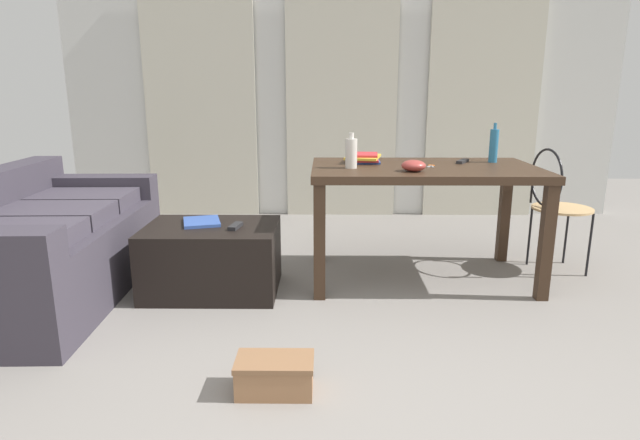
{
  "coord_description": "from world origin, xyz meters",
  "views": [
    {
      "loc": [
        -0.16,
        -1.69,
        1.24
      ],
      "look_at": [
        -0.19,
        1.62,
        0.42
      ],
      "focal_mm": 29.69,
      "sensor_mm": 36.0,
      "label": 1
    }
  ],
  "objects_px": {
    "bottle_near": "(351,153)",
    "magazine": "(202,222)",
    "bowl": "(414,166)",
    "craft_table": "(424,181)",
    "book_stack": "(363,158)",
    "wire_chair": "(554,197)",
    "tv_remote_primary": "(236,226)",
    "tv_remote_on_table": "(463,161)",
    "scissors": "(431,166)",
    "bottle_far": "(494,145)",
    "couch": "(41,247)",
    "shoebox": "(275,375)",
    "coffee_table": "(212,258)"
  },
  "relations": [
    {
      "from": "bottle_near",
      "to": "magazine",
      "type": "height_order",
      "value": "bottle_near"
    },
    {
      "from": "bowl",
      "to": "craft_table",
      "type": "bearing_deg",
      "value": 64.5
    },
    {
      "from": "craft_table",
      "to": "book_stack",
      "type": "relative_size",
      "value": 4.42
    },
    {
      "from": "wire_chair",
      "to": "tv_remote_primary",
      "type": "height_order",
      "value": "wire_chair"
    },
    {
      "from": "tv_remote_on_table",
      "to": "scissors",
      "type": "relative_size",
      "value": 1.6
    },
    {
      "from": "craft_table",
      "to": "scissors",
      "type": "xyz_separation_m",
      "value": [
        0.04,
        -0.01,
        0.1
      ]
    },
    {
      "from": "scissors",
      "to": "book_stack",
      "type": "bearing_deg",
      "value": 156.71
    },
    {
      "from": "bottle_far",
      "to": "tv_remote_primary",
      "type": "distance_m",
      "value": 1.79
    },
    {
      "from": "couch",
      "to": "bottle_far",
      "type": "xyz_separation_m",
      "value": [
        2.84,
        0.54,
        0.56
      ]
    },
    {
      "from": "craft_table",
      "to": "scissors",
      "type": "relative_size",
      "value": 13.69
    },
    {
      "from": "tv_remote_primary",
      "to": "shoebox",
      "type": "xyz_separation_m",
      "value": [
        0.33,
        -1.1,
        -0.36
      ]
    },
    {
      "from": "bottle_near",
      "to": "shoebox",
      "type": "relative_size",
      "value": 0.67
    },
    {
      "from": "craft_table",
      "to": "wire_chair",
      "type": "bearing_deg",
      "value": 9.18
    },
    {
      "from": "wire_chair",
      "to": "bottle_far",
      "type": "bearing_deg",
      "value": 175.05
    },
    {
      "from": "book_stack",
      "to": "bottle_far",
      "type": "bearing_deg",
      "value": 0.66
    },
    {
      "from": "book_stack",
      "to": "scissors",
      "type": "xyz_separation_m",
      "value": [
        0.42,
        -0.18,
        -0.03
      ]
    },
    {
      "from": "wire_chair",
      "to": "book_stack",
      "type": "xyz_separation_m",
      "value": [
        -1.3,
        0.03,
        0.26
      ]
    },
    {
      "from": "craft_table",
      "to": "tv_remote_on_table",
      "type": "bearing_deg",
      "value": 29.81
    },
    {
      "from": "craft_table",
      "to": "tv_remote_primary",
      "type": "distance_m",
      "value": 1.24
    },
    {
      "from": "wire_chair",
      "to": "shoebox",
      "type": "distance_m",
      "value": 2.39
    },
    {
      "from": "wire_chair",
      "to": "scissors",
      "type": "bearing_deg",
      "value": -169.98
    },
    {
      "from": "shoebox",
      "to": "craft_table",
      "type": "bearing_deg",
      "value": 58.76
    },
    {
      "from": "bowl",
      "to": "tv_remote_primary",
      "type": "distance_m",
      "value": 1.13
    },
    {
      "from": "bottle_near",
      "to": "magazine",
      "type": "bearing_deg",
      "value": -174.37
    },
    {
      "from": "bottle_near",
      "to": "coffee_table",
      "type": "bearing_deg",
      "value": -169.74
    },
    {
      "from": "wire_chair",
      "to": "tv_remote_on_table",
      "type": "distance_m",
      "value": 0.68
    },
    {
      "from": "shoebox",
      "to": "coffee_table",
      "type": "bearing_deg",
      "value": 113.32
    },
    {
      "from": "bottle_far",
      "to": "book_stack",
      "type": "relative_size",
      "value": 0.8
    },
    {
      "from": "bowl",
      "to": "scissors",
      "type": "distance_m",
      "value": 0.26
    },
    {
      "from": "shoebox",
      "to": "couch",
      "type": "bearing_deg",
      "value": 145.23
    },
    {
      "from": "craft_table",
      "to": "tv_remote_primary",
      "type": "xyz_separation_m",
      "value": [
        -1.18,
        -0.3,
        -0.23
      ]
    },
    {
      "from": "coffee_table",
      "to": "scissors",
      "type": "bearing_deg",
      "value": 9.97
    },
    {
      "from": "wire_chair",
      "to": "magazine",
      "type": "bearing_deg",
      "value": -171.85
    },
    {
      "from": "couch",
      "to": "tv_remote_on_table",
      "type": "xyz_separation_m",
      "value": [
        2.64,
        0.52,
        0.45
      ]
    },
    {
      "from": "book_stack",
      "to": "magazine",
      "type": "bearing_deg",
      "value": -160.71
    },
    {
      "from": "scissors",
      "to": "couch",
      "type": "bearing_deg",
      "value": -171.78
    },
    {
      "from": "book_stack",
      "to": "magazine",
      "type": "xyz_separation_m",
      "value": [
        -1.03,
        -0.36,
        -0.36
      ]
    },
    {
      "from": "bottle_far",
      "to": "book_stack",
      "type": "bearing_deg",
      "value": -179.34
    },
    {
      "from": "book_stack",
      "to": "tv_remote_on_table",
      "type": "bearing_deg",
      "value": -0.95
    },
    {
      "from": "book_stack",
      "to": "magazine",
      "type": "relative_size",
      "value": 1.26
    },
    {
      "from": "coffee_table",
      "to": "book_stack",
      "type": "relative_size",
      "value": 2.48
    },
    {
      "from": "tv_remote_on_table",
      "to": "magazine",
      "type": "distance_m",
      "value": 1.76
    },
    {
      "from": "bottle_near",
      "to": "scissors",
      "type": "xyz_separation_m",
      "value": [
        0.52,
        0.09,
        -0.09
      ]
    },
    {
      "from": "shoebox",
      "to": "bowl",
      "type": "bearing_deg",
      "value": 57.74
    },
    {
      "from": "craft_table",
      "to": "wire_chair",
      "type": "relative_size",
      "value": 1.68
    },
    {
      "from": "coffee_table",
      "to": "tv_remote_on_table",
      "type": "relative_size",
      "value": 4.8
    },
    {
      "from": "bottle_near",
      "to": "scissors",
      "type": "bearing_deg",
      "value": 9.5
    },
    {
      "from": "tv_remote_on_table",
      "to": "scissors",
      "type": "bearing_deg",
      "value": -115.07
    },
    {
      "from": "bottle_near",
      "to": "tv_remote_primary",
      "type": "distance_m",
      "value": 0.84
    },
    {
      "from": "couch",
      "to": "scissors",
      "type": "relative_size",
      "value": 16.69
    }
  ]
}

